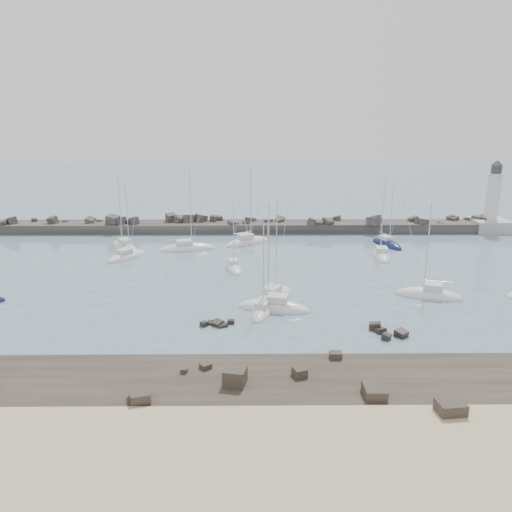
% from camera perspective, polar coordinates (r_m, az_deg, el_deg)
% --- Properties ---
extents(ground, '(400.00, 400.00, 0.00)m').
position_cam_1_polar(ground, '(62.61, -0.19, -4.82)').
color(ground, slate).
rests_on(ground, ground).
extents(sand_strip, '(140.00, 14.00, 1.00)m').
position_cam_1_polar(sand_strip, '(34.46, 0.15, -23.69)').
color(sand_strip, tan).
rests_on(sand_strip, ground).
extents(rock_shelf, '(140.00, 12.22, 2.10)m').
position_cam_1_polar(rock_shelf, '(42.69, 0.63, -15.11)').
color(rock_shelf, black).
rests_on(rock_shelf, ground).
extents(rock_cluster_near, '(3.81, 2.14, 1.16)m').
position_cam_1_polar(rock_cluster_near, '(54.93, -4.39, -7.81)').
color(rock_cluster_near, black).
rests_on(rock_cluster_near, ground).
extents(rock_cluster_far, '(3.82, 3.90, 1.28)m').
position_cam_1_polar(rock_cluster_far, '(54.43, 14.70, -8.36)').
color(rock_cluster_far, black).
rests_on(rock_cluster_far, ground).
extents(breakwater, '(115.00, 7.68, 5.12)m').
position_cam_1_polar(breakwater, '(99.31, -4.68, 3.03)').
color(breakwater, '#2F2C29').
rests_on(breakwater, ground).
extents(lighthouse, '(7.00, 7.00, 14.60)m').
position_cam_1_polar(lighthouse, '(109.26, 25.23, 4.22)').
color(lighthouse, '#999994').
rests_on(lighthouse, ground).
extents(sailboat_1, '(7.40, 8.62, 13.91)m').
position_cam_1_polar(sailboat_1, '(89.00, -14.80, 0.96)').
color(sailboat_1, silver).
rests_on(sailboat_1, ground).
extents(sailboat_3, '(6.45, 7.90, 12.49)m').
position_cam_1_polar(sailboat_3, '(82.82, -14.53, -0.11)').
color(sailboat_3, silver).
rests_on(sailboat_3, ground).
extents(sailboat_4, '(9.97, 5.15, 14.94)m').
position_cam_1_polar(sailboat_4, '(86.02, -7.85, 0.83)').
color(sailboat_4, silver).
rests_on(sailboat_4, ground).
extents(sailboat_5, '(9.03, 4.77, 13.83)m').
position_cam_1_polar(sailboat_5, '(58.95, 2.07, -5.99)').
color(sailboat_5, silver).
rests_on(sailboat_5, ground).
extents(sailboat_6, '(3.55, 7.06, 10.84)m').
position_cam_1_polar(sailboat_6, '(74.20, -2.59, -1.43)').
color(sailboat_6, silver).
rests_on(sailboat_6, ground).
extents(sailboat_7, '(6.42, 8.50, 13.25)m').
position_cam_1_polar(sailboat_7, '(62.45, 1.99, -4.74)').
color(sailboat_7, silver).
rests_on(sailboat_7, ground).
extents(sailboat_8, '(5.07, 8.41, 12.79)m').
position_cam_1_polar(sailboat_8, '(91.03, 14.73, 1.28)').
color(sailboat_8, '#101845').
rests_on(sailboat_8, ground).
extents(sailboat_9, '(8.59, 5.05, 13.22)m').
position_cam_1_polar(sailboat_9, '(66.50, 19.14, -4.33)').
color(sailboat_9, silver).
rests_on(sailboat_9, ground).
extents(sailboat_10, '(3.30, 8.69, 13.51)m').
position_cam_1_polar(sailboat_10, '(83.47, 14.08, 0.05)').
color(sailboat_10, silver).
rests_on(sailboat_10, ground).
extents(sailboat_13, '(9.04, 7.56, 14.47)m').
position_cam_1_polar(sailboat_13, '(89.16, -0.98, 1.51)').
color(sailboat_13, silver).
rests_on(sailboat_13, ground).
extents(sailboat_14, '(3.56, 7.25, 11.11)m').
position_cam_1_polar(sailboat_14, '(58.18, 0.72, -6.31)').
color(sailboat_14, silver).
rests_on(sailboat_14, ground).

